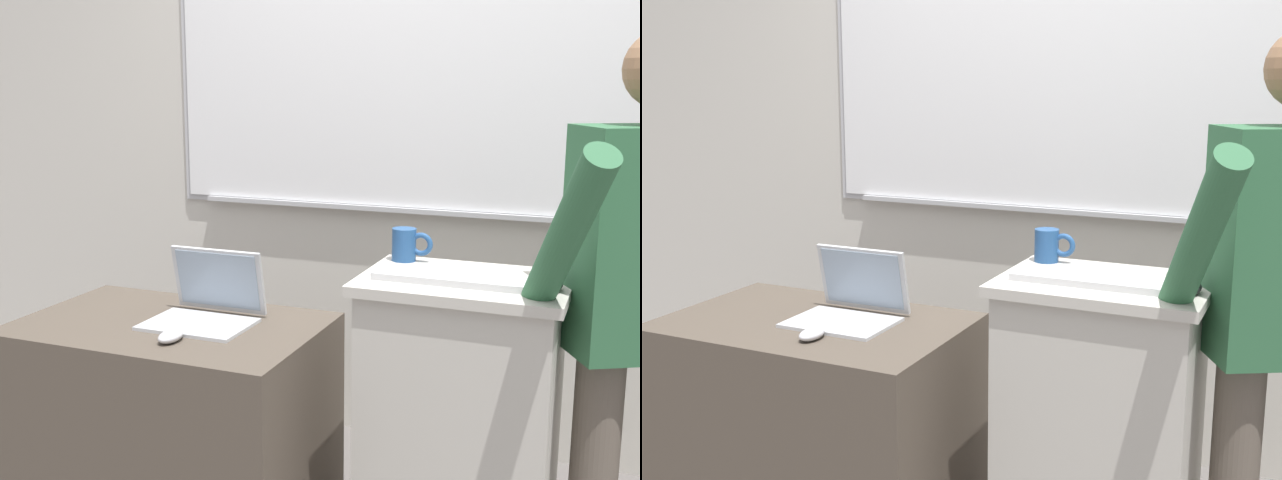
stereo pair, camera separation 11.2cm
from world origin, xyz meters
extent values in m
cube|color=beige|center=(0.00, 1.39, 1.31)|extent=(6.40, 0.12, 2.61)
cube|color=#B7B7BC|center=(-0.17, 1.32, 1.50)|extent=(2.06, 0.02, 1.03)
cube|color=white|center=(-0.17, 1.31, 1.50)|extent=(2.01, 0.02, 0.98)
cube|color=#B7B7BC|center=(-0.17, 1.30, 1.00)|extent=(1.81, 0.04, 0.02)
cube|color=#BCB7AD|center=(0.29, 0.34, 0.48)|extent=(0.53, 0.39, 0.95)
cube|color=#BCB7AD|center=(0.29, 0.34, 0.97)|extent=(0.58, 0.43, 0.03)
cube|color=#4C4238|center=(-0.62, 0.24, 0.39)|extent=(0.95, 0.62, 0.77)
cylinder|color=#2D603D|center=(0.56, 0.12, 1.14)|extent=(0.27, 0.41, 0.50)
cube|color=#B7BABF|center=(-0.52, 0.25, 0.78)|extent=(0.33, 0.23, 0.01)
cube|color=#B7BABF|center=(-0.52, 0.38, 0.89)|extent=(0.32, 0.05, 0.21)
cube|color=#8C9EB2|center=(-0.52, 0.37, 0.89)|extent=(0.29, 0.04, 0.18)
cube|color=silver|center=(0.26, 0.29, 0.99)|extent=(0.43, 0.13, 0.02)
ellipsoid|color=#BCBCC1|center=(-0.52, 0.08, 0.79)|extent=(0.06, 0.10, 0.03)
ellipsoid|color=black|center=(0.52, 0.29, 1.00)|extent=(0.06, 0.10, 0.03)
cylinder|color=#234C84|center=(0.07, 0.49, 1.03)|extent=(0.07, 0.07, 0.10)
torus|color=#234C84|center=(0.12, 0.49, 1.04)|extent=(0.07, 0.02, 0.07)
camera|label=1|loc=(0.73, -1.82, 1.53)|focal=45.00mm
camera|label=2|loc=(0.83, -1.78, 1.53)|focal=45.00mm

